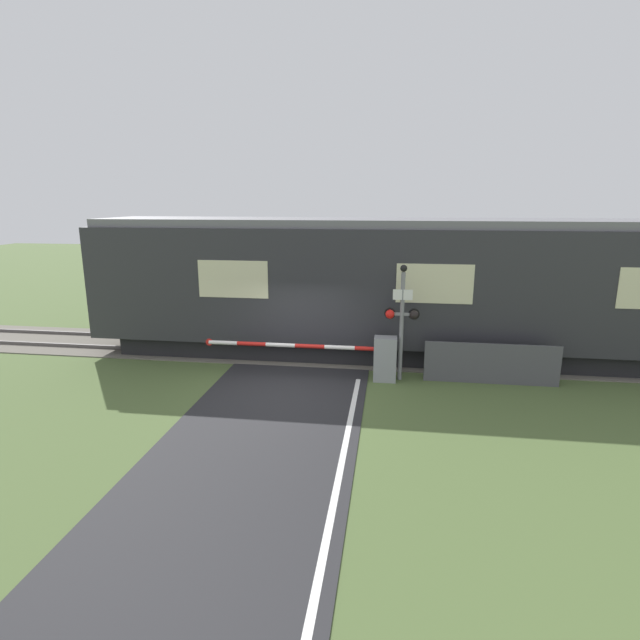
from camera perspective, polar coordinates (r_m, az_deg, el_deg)
The scene contains 6 objects.
ground_plane at distance 12.96m, azimuth -3.73°, elevation -7.99°, with size 80.00×80.00×0.00m, color #4C6033.
track_bed at distance 16.12m, azimuth -1.23°, elevation -3.52°, with size 36.00×3.20×0.13m.
train at distance 15.46m, azimuth 12.46°, elevation 3.54°, with size 20.65×3.01×4.21m.
crossing_barrier at distance 13.51m, azimuth 5.79°, elevation -4.20°, with size 5.31×0.44×1.21m.
signal_post at distance 13.33m, azimuth 9.34°, elevation 0.48°, with size 0.93×0.26×3.13m.
roadside_fence at distance 13.94m, azimuth 18.99°, elevation -4.75°, with size 3.48×0.06×1.10m.
Camera 1 is at (2.55, -11.78, 4.74)m, focal length 28.00 mm.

